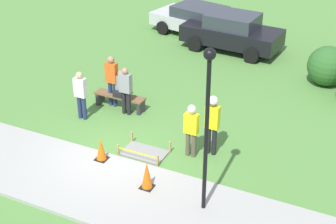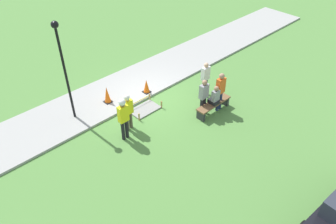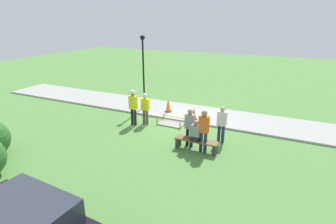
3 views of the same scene
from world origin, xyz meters
name	(u,v)px [view 3 (image 3 of 3)]	position (x,y,z in m)	size (l,w,h in m)	color
ground_plane	(187,123)	(0.00, 0.00, 0.00)	(60.00, 60.00, 0.00)	#51843D
sidewalk	(196,114)	(0.00, -1.41, 0.05)	(28.00, 2.83, 0.10)	#9E9E99
wet_concrete_patch	(172,124)	(0.65, 0.55, 0.04)	(1.34, 0.86, 0.37)	gray
traffic_cone_near_patch	(194,114)	(-0.25, -0.36, 0.43)	(0.34, 0.34, 0.67)	black
traffic_cone_far_patch	(168,105)	(1.54, -0.96, 0.49)	(0.34, 0.34, 0.79)	black
park_bench	(196,143)	(-1.45, 2.71, 0.34)	(1.81, 0.44, 0.49)	#2D2D33
person_seated_on_bench	(196,132)	(-1.43, 2.76, 0.84)	(0.36, 0.44, 0.89)	black
worker_supervisor	(145,106)	(1.90, 1.07, 0.98)	(0.40, 0.24, 1.67)	brown
worker_assistant	(133,104)	(2.39, 1.43, 1.15)	(0.40, 0.27, 1.89)	black
bystander_in_orange_shirt	(204,129)	(-1.76, 2.75, 1.05)	(0.40, 0.24, 1.84)	navy
bystander_in_gray_shirt	(222,123)	(-2.19, 1.54, 0.95)	(0.40, 0.22, 1.68)	navy
bystander_in_white_shirt	(190,126)	(-1.05, 2.45, 0.95)	(0.40, 0.22, 1.68)	black
lamppost_near	(143,62)	(3.19, -1.06, 2.85)	(0.28, 0.28, 4.25)	black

